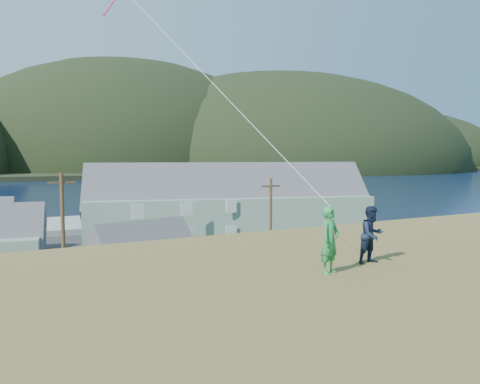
% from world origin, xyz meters
% --- Properties ---
extents(ground, '(900.00, 900.00, 0.00)m').
position_xyz_m(ground, '(0.00, 0.00, 0.00)').
color(ground, '#0A1638').
rests_on(ground, ground).
extents(grass_strip, '(110.00, 8.00, 0.10)m').
position_xyz_m(grass_strip, '(0.00, -2.00, 0.05)').
color(grass_strip, '#4C3D19').
rests_on(grass_strip, ground).
extents(waterfront_lot, '(72.00, 36.00, 0.12)m').
position_xyz_m(waterfront_lot, '(0.00, 17.00, 0.06)').
color(waterfront_lot, '#28282B').
rests_on(waterfront_lot, ground).
extents(wharf, '(26.00, 14.00, 0.90)m').
position_xyz_m(wharf, '(-6.00, 40.00, 0.45)').
color(wharf, gray).
rests_on(wharf, ground).
extents(far_shore, '(900.00, 320.00, 2.00)m').
position_xyz_m(far_shore, '(0.00, 330.00, 1.00)').
color(far_shore, black).
rests_on(far_shore, ground).
extents(far_hills, '(760.00, 265.00, 143.00)m').
position_xyz_m(far_hills, '(35.59, 279.38, 2.00)').
color(far_hills, black).
rests_on(far_hills, ground).
extents(lodge, '(33.53, 16.85, 11.37)m').
position_xyz_m(lodge, '(17.03, 19.78, 4.38)').
color(lodge, gray).
rests_on(lodge, waterfront_lot).
extents(shed_white, '(8.69, 6.73, 6.17)m').
position_xyz_m(shed_white, '(3.43, 6.54, 2.38)').
color(shed_white, silver).
rests_on(shed_white, waterfront_lot).
extents(utility_poles, '(31.13, 0.24, 9.09)m').
position_xyz_m(utility_poles, '(-3.45, 1.50, 4.42)').
color(utility_poles, '#47331E').
rests_on(utility_poles, waterfront_lot).
extents(kite_flyer_green, '(0.75, 0.63, 1.75)m').
position_xyz_m(kite_flyer_green, '(1.12, -19.22, 8.08)').
color(kite_flyer_green, '#258743').
rests_on(kite_flyer_green, hillside).
extents(kite_flyer_navy, '(0.84, 0.67, 1.64)m').
position_xyz_m(kite_flyer_navy, '(2.92, -18.82, 8.02)').
color(kite_flyer_navy, '#131D36').
rests_on(kite_flyer_navy, hillside).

